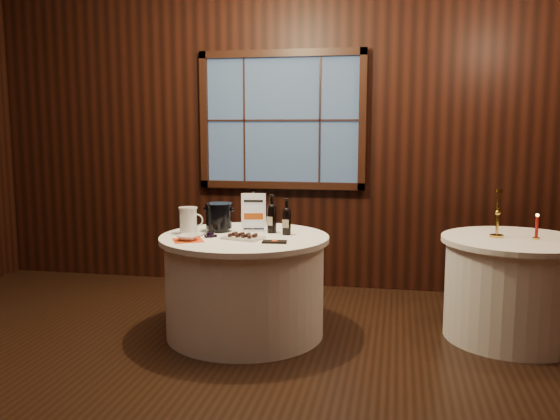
% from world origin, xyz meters
% --- Properties ---
extents(ground, '(6.00, 6.00, 0.00)m').
position_xyz_m(ground, '(0.00, 0.00, 0.00)').
color(ground, black).
rests_on(ground, ground).
extents(back_wall, '(6.00, 0.10, 3.00)m').
position_xyz_m(back_wall, '(0.00, 2.48, 1.54)').
color(back_wall, black).
rests_on(back_wall, ground).
extents(main_table, '(1.28, 1.28, 0.77)m').
position_xyz_m(main_table, '(0.00, 1.00, 0.39)').
color(main_table, white).
rests_on(main_table, ground).
extents(side_table, '(1.08, 1.08, 0.77)m').
position_xyz_m(side_table, '(2.00, 1.30, 0.39)').
color(side_table, white).
rests_on(side_table, ground).
extents(sign_stand, '(0.19, 0.12, 0.31)m').
position_xyz_m(sign_stand, '(0.02, 1.21, 0.88)').
color(sign_stand, '#B9B9C1').
rests_on(sign_stand, main_table).
extents(port_bottle_left, '(0.07, 0.08, 0.30)m').
position_xyz_m(port_bottle_left, '(0.18, 1.16, 0.90)').
color(port_bottle_left, black).
rests_on(port_bottle_left, main_table).
extents(port_bottle_right, '(0.07, 0.07, 0.28)m').
position_xyz_m(port_bottle_right, '(0.31, 1.10, 0.89)').
color(port_bottle_right, black).
rests_on(port_bottle_right, main_table).
extents(ice_bucket, '(0.22, 0.22, 0.22)m').
position_xyz_m(ice_bucket, '(-0.24, 1.14, 0.89)').
color(ice_bucket, black).
rests_on(ice_bucket, main_table).
extents(chocolate_plate, '(0.32, 0.25, 0.04)m').
position_xyz_m(chocolate_plate, '(0.02, 0.87, 0.79)').
color(chocolate_plate, silver).
rests_on(chocolate_plate, main_table).
extents(chocolate_box, '(0.18, 0.10, 0.01)m').
position_xyz_m(chocolate_box, '(0.28, 0.77, 0.78)').
color(chocolate_box, black).
rests_on(chocolate_box, main_table).
extents(grape_bunch, '(0.15, 0.08, 0.04)m').
position_xyz_m(grape_bunch, '(-0.23, 0.87, 0.79)').
color(grape_bunch, black).
rests_on(grape_bunch, main_table).
extents(glass_pitcher, '(0.19, 0.14, 0.21)m').
position_xyz_m(glass_pitcher, '(-0.44, 1.00, 0.87)').
color(glass_pitcher, white).
rests_on(glass_pitcher, main_table).
extents(orange_napkin, '(0.28, 0.28, 0.00)m').
position_xyz_m(orange_napkin, '(-0.35, 0.73, 0.77)').
color(orange_napkin, '#E43F13').
rests_on(orange_napkin, main_table).
extents(cracker_bowl, '(0.16, 0.16, 0.04)m').
position_xyz_m(cracker_bowl, '(-0.35, 0.73, 0.79)').
color(cracker_bowl, silver).
rests_on(cracker_bowl, orange_napkin).
extents(brass_candlestick, '(0.10, 0.10, 0.36)m').
position_xyz_m(brass_candlestick, '(1.86, 1.31, 0.90)').
color(brass_candlestick, gold).
rests_on(brass_candlestick, side_table).
extents(red_candle, '(0.05, 0.05, 0.19)m').
position_xyz_m(red_candle, '(2.13, 1.28, 0.85)').
color(red_candle, gold).
rests_on(red_candle, side_table).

